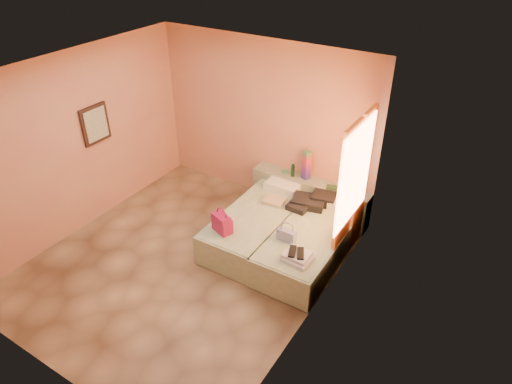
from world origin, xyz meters
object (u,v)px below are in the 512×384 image
Objects in this scene: bed_right at (309,244)px; blue_handbag at (287,235)px; headboard_ledge at (309,197)px; magenta_handbag at (222,223)px; bed_left at (258,225)px; flower_vase at (352,185)px; green_book at (332,188)px; water_bottle at (293,170)px; towel_stack at (298,258)px.

bed_right is 7.45× the size of blue_handbag.
magenta_handbag is at bearing -107.85° from headboard_ledge.
bed_left and bed_right have the same top height.
magenta_handbag is at bearing -125.29° from flower_vase.
bed_right is at bearing -100.52° from green_book.
bed_left is 1.60m from flower_vase.
headboard_ledge is at bearing 69.55° from bed_left.
bed_left is at bearing -109.65° from headboard_ledge.
magenta_handbag is (-0.24, -1.69, -0.12)m from water_bottle.
towel_stack is at bearing -90.70° from flower_vase.
water_bottle is 1.55m from blue_handbag.
bed_right is 5.71× the size of towel_stack.
green_book is 0.52× the size of towel_stack.
flower_vase is at bearing 77.71° from blue_handbag.
water_bottle reaches higher than bed_right.
green_book is at bearing 96.38° from bed_right.
flower_vase is at bearing -3.58° from green_book.
blue_handbag reaches higher than bed_left.
green_book is (0.72, -0.01, -0.09)m from water_bottle.
green_book is 0.60× the size of magenta_handbag.
green_book is at bearing 51.77° from bed_left.
magenta_handbag is (-1.08, -0.67, 0.39)m from bed_right.
flower_vase reaches higher than bed_right.
headboard_ledge is 1.02× the size of bed_left.
magenta_handbag is (-0.18, -0.67, 0.39)m from bed_left.
towel_stack is at bearing -59.84° from water_bottle.
bed_right is at bearing -63.43° from headboard_ledge.
bed_left is 1.00× the size of bed_right.
water_bottle is at bearing 128.83° from bed_right.
blue_handbag is at bearing -28.39° from bed_left.
green_book reaches higher than towel_stack.
flower_vase is (0.29, 0.07, 0.10)m from green_book.
flower_vase reaches higher than water_bottle.
blue_handbag reaches higher than towel_stack.
green_book is (-0.13, 1.01, 0.42)m from bed_right.
bed_right is at bearing 64.02° from blue_handbag.
flower_vase is at bearing 80.67° from bed_right.
headboard_ledge is at bearing 156.53° from green_book.
flower_vase reaches higher than towel_stack.
towel_stack is (1.04, -0.68, 0.30)m from bed_left.
blue_handbag is (-0.19, -0.37, 0.34)m from bed_right.
headboard_ledge is at bearing 91.12° from magenta_handbag.
headboard_ledge is 1.02× the size of bed_right.
green_book is at bearing -165.88° from flower_vase.
green_book is 1.71m from towel_stack.
flower_vase reaches higher than headboard_ledge.
bed_left is at bearing -93.11° from water_bottle.
headboard_ledge is 1.12m from bed_left.
green_book is at bearing -0.79° from water_bottle.
flower_vase reaches higher than green_book.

